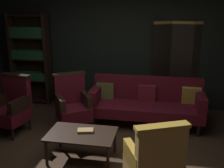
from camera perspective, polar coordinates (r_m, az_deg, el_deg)
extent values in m
plane|color=#3D2819|center=(4.32, -2.03, -15.23)|extent=(10.00, 10.00, 0.00)
cube|color=black|center=(6.15, 2.87, 8.34)|extent=(7.20, 0.10, 2.80)
cube|color=black|center=(6.01, 10.04, 3.56)|extent=(0.39, 0.29, 1.90)
cube|color=#B78E33|center=(5.88, 10.49, 12.33)|extent=(0.40, 0.30, 0.06)
cube|color=black|center=(6.12, 13.94, 3.55)|extent=(0.46, 0.10, 1.90)
cube|color=#B78E33|center=(5.99, 14.56, 12.16)|extent=(0.46, 0.11, 0.06)
cube|color=black|center=(6.22, 17.93, 3.43)|extent=(0.43, 0.22, 1.90)
cube|color=#B78E33|center=(6.09, 18.71, 11.89)|extent=(0.43, 0.23, 0.06)
cube|color=black|center=(6.80, -19.59, 4.99)|extent=(0.06, 0.32, 2.05)
cube|color=black|center=(6.42, -13.06, 4.89)|extent=(0.06, 0.32, 2.05)
cube|color=black|center=(6.73, -15.85, 5.21)|extent=(0.90, 0.02, 2.05)
cube|color=black|center=(6.85, -15.77, -2.98)|extent=(0.86, 0.30, 0.02)
cube|color=black|center=(6.71, -16.09, 0.92)|extent=(0.86, 0.30, 0.02)
cube|color=#1E4C28|center=(6.67, -16.23, 1.65)|extent=(0.78, 0.22, 0.17)
cube|color=black|center=(6.60, -16.42, 4.95)|extent=(0.86, 0.30, 0.02)
cube|color=#1E4C28|center=(6.56, -16.57, 5.86)|extent=(0.78, 0.22, 0.20)
cube|color=black|center=(6.53, -16.76, 9.10)|extent=(0.86, 0.30, 0.02)
cube|color=#1E4C28|center=(6.49, -16.94, 10.20)|extent=(0.78, 0.22, 0.23)
cube|color=black|center=(6.49, -17.12, 13.33)|extent=(0.86, 0.30, 0.02)
cylinder|color=black|center=(5.25, -3.82, -7.82)|extent=(0.07, 0.07, 0.22)
cylinder|color=black|center=(5.15, 17.38, -9.09)|extent=(0.07, 0.07, 0.22)
cylinder|color=black|center=(5.79, -2.35, -5.42)|extent=(0.07, 0.07, 0.22)
cylinder|color=black|center=(5.70, 16.74, -6.52)|extent=(0.07, 0.07, 0.22)
cube|color=#4C0F19|center=(5.31, 6.98, -5.18)|extent=(2.10, 0.76, 0.20)
cube|color=#4C0F19|center=(5.49, 7.32, -0.80)|extent=(2.10, 0.18, 0.46)
cube|color=#4C0F19|center=(5.37, -3.43, -2.21)|extent=(0.16, 0.68, 0.26)
cube|color=#4C0F19|center=(5.27, 17.77, -3.38)|extent=(0.16, 0.68, 0.26)
cube|color=#4C5123|center=(5.51, -1.42, -1.46)|extent=(0.35, 0.16, 0.34)
cube|color=maroon|center=(5.41, 7.21, -1.95)|extent=(0.35, 0.16, 0.35)
cube|color=#B79338|center=(5.43, 15.99, -2.40)|extent=(0.35, 0.17, 0.35)
cylinder|color=black|center=(4.19, -13.37, -13.66)|extent=(0.04, 0.04, 0.39)
cylinder|color=black|center=(3.94, -0.85, -15.25)|extent=(0.04, 0.04, 0.39)
cylinder|color=black|center=(4.62, -10.67, -10.44)|extent=(0.04, 0.04, 0.39)
cylinder|color=black|center=(4.40, 0.57, -11.61)|extent=(0.04, 0.04, 0.39)
cube|color=black|center=(4.16, -6.29, -10.18)|extent=(1.00, 0.64, 0.03)
cube|color=tan|center=(3.10, 10.09, -13.53)|extent=(0.56, 0.34, 0.54)
cube|color=#B78E33|center=(2.97, 10.37, -8.67)|extent=(0.60, 0.37, 0.04)
cube|color=#B78E33|center=(3.45, 12.14, -13.39)|extent=(0.29, 0.49, 0.22)
cube|color=#B78E33|center=(3.29, 4.33, -14.64)|extent=(0.29, 0.49, 0.22)
cylinder|color=black|center=(5.07, -19.79, -9.75)|extent=(0.04, 0.04, 0.22)
cylinder|color=black|center=(5.67, -20.27, -6.99)|extent=(0.04, 0.04, 0.22)
cylinder|color=black|center=(5.39, -16.57, -7.88)|extent=(0.04, 0.04, 0.22)
cube|color=#4C0F19|center=(5.28, -20.29, -6.02)|extent=(0.66, 0.66, 0.24)
cube|color=#4C0F19|center=(5.31, -19.07, -1.29)|extent=(0.57, 0.23, 0.54)
cube|color=black|center=(5.24, -19.37, 1.74)|extent=(0.61, 0.24, 0.04)
cube|color=black|center=(5.05, -18.50, -4.07)|extent=(0.18, 0.51, 0.22)
cylinder|color=black|center=(4.95, -9.70, -9.62)|extent=(0.04, 0.04, 0.22)
cylinder|color=black|center=(5.06, -4.57, -8.84)|extent=(0.04, 0.04, 0.22)
cylinder|color=black|center=(5.36, -10.85, -7.58)|extent=(0.04, 0.04, 0.22)
cylinder|color=black|center=(5.46, -6.10, -6.91)|extent=(0.04, 0.04, 0.22)
cube|color=#4C0F19|center=(5.11, -7.90, -5.86)|extent=(0.78, 0.78, 0.24)
cube|color=#4C0F19|center=(5.19, -8.73, -0.96)|extent=(0.53, 0.41, 0.54)
cube|color=black|center=(5.11, -8.87, 2.14)|extent=(0.57, 0.44, 0.04)
cube|color=black|center=(4.98, -10.68, -3.77)|extent=(0.35, 0.47, 0.22)
cube|color=black|center=(5.09, -5.39, -3.09)|extent=(0.35, 0.47, 0.22)
cylinder|color=brown|center=(6.16, -8.52, -3.91)|extent=(0.28, 0.28, 0.28)
ellipsoid|color=#193D19|center=(6.04, -8.68, -0.49)|extent=(0.54, 0.54, 0.62)
cube|color=#9E7A47|center=(4.20, -5.49, -9.50)|extent=(0.26, 0.19, 0.03)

